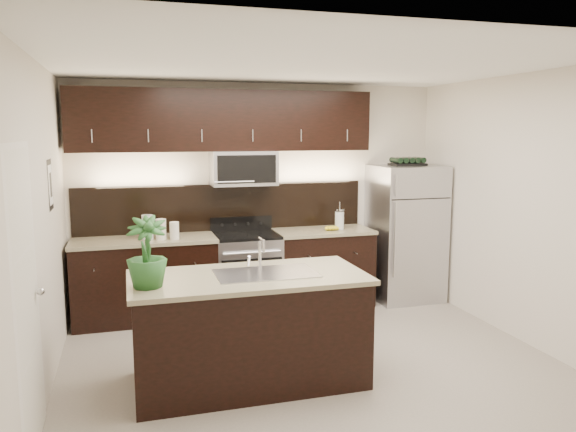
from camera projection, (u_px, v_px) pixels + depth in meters
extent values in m
plane|color=gray|center=(312.00, 363.00, 5.20)|extent=(4.50, 4.50, 0.00)
cube|color=beige|center=(260.00, 195.00, 6.89)|extent=(4.50, 0.02, 2.70)
cube|color=beige|center=(429.00, 273.00, 3.10)|extent=(4.50, 0.02, 2.70)
cube|color=beige|center=(39.00, 232.00, 4.37)|extent=(0.02, 4.00, 2.70)
cube|color=beige|center=(525.00, 210.00, 5.62)|extent=(0.02, 4.00, 2.70)
cube|color=white|center=(313.00, 64.00, 4.79)|extent=(4.50, 4.00, 0.02)
cube|color=silver|center=(29.00, 304.00, 3.67)|extent=(0.04, 0.80, 2.02)
sphere|color=silver|center=(41.00, 291.00, 3.98)|extent=(0.06, 0.06, 0.06)
cube|color=black|center=(50.00, 185.00, 5.04)|extent=(0.01, 0.32, 0.46)
cube|color=white|center=(51.00, 185.00, 5.04)|extent=(0.00, 0.24, 0.36)
cube|color=black|center=(146.00, 281.00, 6.34)|extent=(1.57, 0.62, 0.90)
cube|color=black|center=(323.00, 268.00, 6.93)|extent=(1.16, 0.62, 0.90)
cube|color=#B2B2B7|center=(246.00, 274.00, 6.66)|extent=(0.76, 0.62, 0.90)
cube|color=black|center=(246.00, 235.00, 6.60)|extent=(0.76, 0.60, 0.03)
cube|color=beige|center=(144.00, 240.00, 6.27)|extent=(1.59, 0.65, 0.04)
cube|color=beige|center=(323.00, 231.00, 6.86)|extent=(1.18, 0.65, 0.04)
cube|color=black|center=(224.00, 207.00, 6.77)|extent=(3.49, 0.02, 0.56)
cube|color=#B2B2B7|center=(243.00, 168.00, 6.58)|extent=(0.76, 0.40, 0.40)
cube|color=black|center=(225.00, 121.00, 6.48)|extent=(3.49, 0.33, 0.70)
cube|color=black|center=(249.00, 331.00, 4.75)|extent=(1.90, 0.90, 0.90)
cube|color=beige|center=(248.00, 277.00, 4.68)|extent=(1.96, 0.96, 0.04)
cube|color=silver|center=(266.00, 273.00, 4.72)|extent=(0.84, 0.50, 0.01)
cylinder|color=silver|center=(260.00, 255.00, 4.90)|extent=(0.03, 0.03, 0.24)
cylinder|color=silver|center=(262.00, 239.00, 4.81)|extent=(0.02, 0.14, 0.02)
cylinder|color=silver|center=(264.00, 246.00, 4.75)|extent=(0.02, 0.02, 0.10)
cube|color=#B2B2B7|center=(405.00, 233.00, 7.11)|extent=(0.82, 0.74, 1.70)
cube|color=black|center=(407.00, 164.00, 6.99)|extent=(0.42, 0.26, 0.03)
cylinder|color=black|center=(396.00, 161.00, 6.93)|extent=(0.07, 0.24, 0.07)
cylinder|color=black|center=(402.00, 161.00, 6.96)|extent=(0.07, 0.24, 0.07)
cylinder|color=black|center=(408.00, 160.00, 6.98)|extent=(0.07, 0.24, 0.07)
cylinder|color=black|center=(413.00, 160.00, 7.00)|extent=(0.07, 0.24, 0.07)
cylinder|color=black|center=(419.00, 160.00, 7.02)|extent=(0.07, 0.24, 0.07)
imported|color=#215321|center=(147.00, 252.00, 4.27)|extent=(0.33, 0.33, 0.55)
cylinder|color=silver|center=(148.00, 227.00, 6.21)|extent=(0.13, 0.13, 0.27)
cylinder|color=silver|center=(161.00, 229.00, 6.22)|extent=(0.11, 0.11, 0.23)
cylinder|color=silver|center=(174.00, 231.00, 6.22)|extent=(0.10, 0.10, 0.19)
cylinder|color=silver|center=(339.00, 220.00, 6.85)|extent=(0.11, 0.11, 0.22)
cylinder|color=silver|center=(340.00, 211.00, 6.83)|extent=(0.11, 0.11, 0.02)
cylinder|color=silver|center=(340.00, 206.00, 6.82)|extent=(0.01, 0.01, 0.09)
ellipsoid|color=gold|center=(327.00, 228.00, 6.78)|extent=(0.19, 0.16, 0.06)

